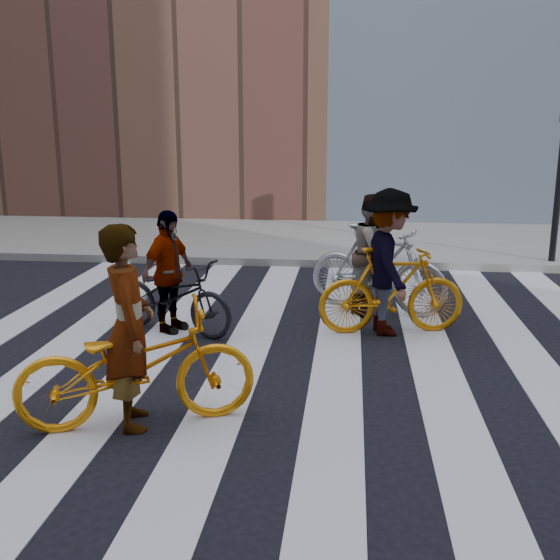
% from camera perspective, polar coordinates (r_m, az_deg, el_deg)
% --- Properties ---
extents(ground, '(100.00, 100.00, 0.00)m').
position_cam_1_polar(ground, '(7.54, 0.78, -7.16)').
color(ground, black).
rests_on(ground, ground).
extents(sidewalk_far, '(100.00, 5.00, 0.15)m').
position_cam_1_polar(sidewalk_far, '(14.77, 3.59, 3.46)').
color(sidewalk_far, gray).
rests_on(sidewalk_far, ground).
extents(zebra_crosswalk, '(8.25, 10.00, 0.01)m').
position_cam_1_polar(zebra_crosswalk, '(7.54, 0.78, -7.12)').
color(zebra_crosswalk, silver).
rests_on(zebra_crosswalk, ground).
extents(bike_yellow_left, '(2.24, 1.41, 1.11)m').
position_cam_1_polar(bike_yellow_left, '(6.01, -12.39, -7.36)').
color(bike_yellow_left, orange).
rests_on(bike_yellow_left, ground).
extents(bike_silver_mid, '(2.15, 1.41, 1.26)m').
position_cam_1_polar(bike_silver_mid, '(9.47, 8.48, 0.98)').
color(bike_silver_mid, '#B9BDC4').
rests_on(bike_silver_mid, ground).
extents(bike_yellow_right, '(1.96, 0.87, 1.14)m').
position_cam_1_polar(bike_yellow_right, '(8.51, 9.70, -0.92)').
color(bike_yellow_right, orange).
rests_on(bike_yellow_right, ground).
extents(bike_dark_rear, '(1.94, 1.30, 0.96)m').
position_cam_1_polar(bike_dark_rear, '(8.58, -9.33, -1.38)').
color(bike_dark_rear, black).
rests_on(bike_dark_rear, ground).
extents(rider_left, '(0.64, 0.78, 1.84)m').
position_cam_1_polar(rider_left, '(5.91, -13.03, -4.03)').
color(rider_left, slate).
rests_on(rider_left, ground).
extents(rider_mid, '(0.93, 1.02, 1.70)m').
position_cam_1_polar(rider_mid, '(9.42, 8.22, 2.30)').
color(rider_mid, slate).
rests_on(rider_mid, ground).
extents(rider_right, '(0.90, 1.32, 1.87)m').
position_cam_1_polar(rider_right, '(8.42, 9.46, 1.51)').
color(rider_right, slate).
rests_on(rider_right, ground).
extents(rider_rear, '(0.72, 1.01, 1.59)m').
position_cam_1_polar(rider_rear, '(8.52, -9.73, 0.68)').
color(rider_rear, slate).
rests_on(rider_rear, ground).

